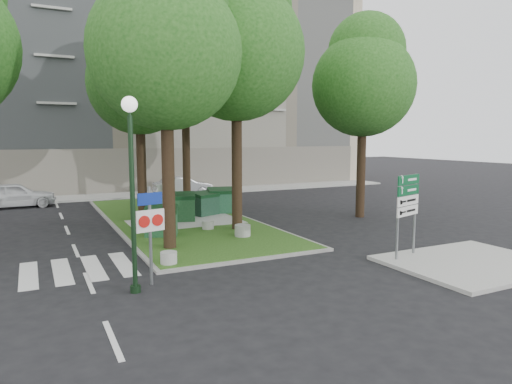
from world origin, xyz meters
TOP-DOWN VIEW (x-y plane):
  - ground at (0.00, 0.00)m, footprint 120.00×120.00m
  - median_island at (0.50, 8.00)m, footprint 6.00×16.00m
  - median_kerb at (0.50, 8.00)m, footprint 6.30×16.30m
  - sidewalk_corner at (6.50, -3.50)m, footprint 5.00×4.00m
  - building_sidewalk at (0.00, 18.50)m, footprint 42.00×3.00m
  - zebra_crossing at (-3.75, 1.50)m, footprint 5.00×3.00m
  - apartment_building at (0.00, 26.00)m, footprint 41.00×12.00m
  - tree_median_near_left at (-1.41, 2.56)m, footprint 5.20×5.20m
  - tree_median_near_right at (2.09, 4.56)m, footprint 5.60×5.60m
  - tree_median_mid at (-0.91, 9.06)m, footprint 4.80×4.80m
  - tree_median_far at (2.29, 12.06)m, footprint 5.80×5.80m
  - tree_street_right at (9.09, 5.06)m, footprint 5.00×5.00m
  - dumpster_a at (-1.25, 4.59)m, footprint 1.51×1.28m
  - dumpster_b at (0.35, 7.38)m, footprint 1.66×1.37m
  - dumpster_c at (1.95, 8.35)m, footprint 1.52×1.31m
  - dumpster_d at (3.00, 8.70)m, footprint 1.59×1.29m
  - bollard_left at (-2.10, 0.50)m, footprint 0.51×0.51m
  - bollard_right at (1.59, 3.06)m, footprint 0.63×0.63m
  - bollard_mid at (0.86, 5.00)m, footprint 0.50×0.50m
  - litter_bin at (2.37, 11.80)m, footprint 0.35×0.35m
  - street_lamp at (-3.51, -1.37)m, footprint 0.40×0.40m
  - traffic_sign_pole at (-2.99, -0.95)m, footprint 0.80×0.23m
  - directional_sign at (5.10, -2.09)m, footprint 1.29×0.45m
  - car_white at (-6.66, 16.12)m, footprint 4.35×1.89m
  - car_silver at (3.50, 16.91)m, footprint 4.06×1.59m

SIDE VIEW (x-z plane):
  - ground at x=0.00m, z-range 0.00..0.00m
  - zebra_crossing at x=-3.75m, z-range 0.00..0.01m
  - median_kerb at x=0.50m, z-range 0.00..0.10m
  - median_island at x=0.50m, z-range 0.00..0.12m
  - sidewalk_corner at x=6.50m, z-range 0.00..0.12m
  - building_sidewalk at x=0.00m, z-range 0.00..0.12m
  - bollard_mid at x=0.86m, z-range 0.12..0.48m
  - bollard_left at x=-2.10m, z-range 0.12..0.49m
  - bollard_right at x=1.59m, z-range 0.12..0.57m
  - litter_bin at x=2.37m, z-range 0.12..0.74m
  - car_silver at x=3.50m, z-range 0.00..1.32m
  - dumpster_c at x=1.95m, z-range 0.10..1.28m
  - dumpster_a at x=-1.25m, z-range 0.10..1.28m
  - car_white at x=-6.66m, z-range 0.00..1.46m
  - dumpster_d at x=3.00m, z-range 0.09..1.39m
  - dumpster_b at x=0.35m, z-range 0.09..1.42m
  - traffic_sign_pole at x=-2.99m, z-range 0.38..3.08m
  - directional_sign at x=5.10m, z-range 0.56..3.23m
  - street_lamp at x=-3.51m, z-range 0.64..5.65m
  - tree_median_mid at x=-0.91m, z-range 1.98..11.97m
  - tree_street_right at x=9.09m, z-range 1.95..12.02m
  - tree_median_near_left at x=-1.41m, z-range 2.05..12.58m
  - tree_median_near_right at x=2.09m, z-range 2.26..13.72m
  - apartment_building at x=0.00m, z-range 0.00..16.00m
  - tree_median_far at x=2.29m, z-range 2.36..14.28m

